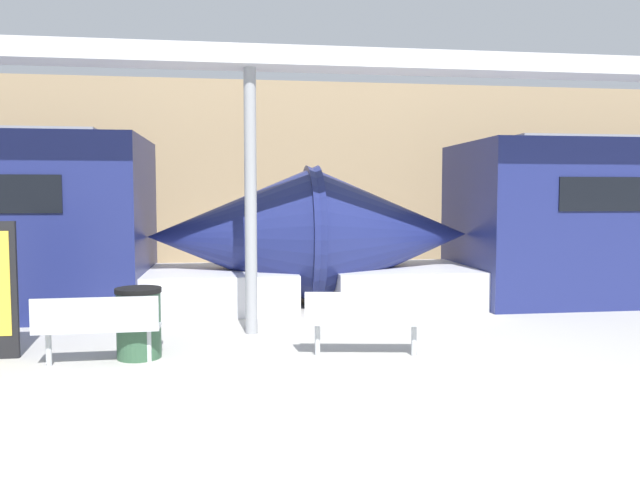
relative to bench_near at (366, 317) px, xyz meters
name	(u,v)px	position (x,y,z in m)	size (l,w,h in m)	color
ground_plane	(347,392)	(-0.50, -1.37, -0.52)	(60.00, 60.00, 0.00)	#B2AFA8
station_wall	(279,179)	(-0.50, 8.48, 1.98)	(56.00, 0.20, 5.00)	#9E8460
bench_near	(366,317)	(0.00, 0.00, 0.00)	(1.61, 0.68, 0.85)	#ADB2B7
bench_far	(97,324)	(-3.32, 0.05, 0.00)	(1.48, 0.48, 0.85)	#ADB2B7
trash_bin	(139,323)	(-2.88, 0.36, -0.06)	(0.58, 0.58, 0.90)	#2D5138
support_column_near	(251,202)	(-1.42, 1.58, 1.45)	(0.18, 0.18, 3.93)	gray
canopy_beam	(249,58)	(-1.42, 1.58, 3.56)	(28.00, 0.60, 0.28)	#B7B7BC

